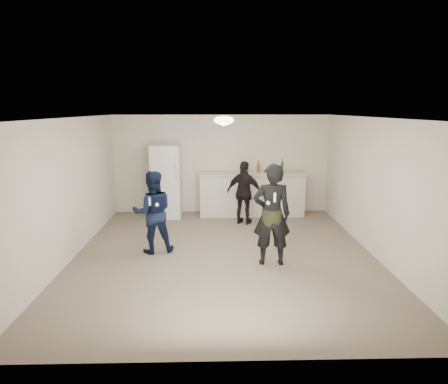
{
  "coord_description": "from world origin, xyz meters",
  "views": [
    {
      "loc": [
        -0.17,
        -6.53,
        2.66
      ],
      "look_at": [
        0.0,
        0.2,
        1.15
      ],
      "focal_mm": 30.0,
      "sensor_mm": 36.0,
      "label": 1
    }
  ],
  "objects_px": {
    "fridge": "(167,181)",
    "shaker": "(242,169)",
    "counter": "(252,195)",
    "spectator": "(245,193)",
    "woman": "(272,215)",
    "man": "(153,212)"
  },
  "relations": [
    {
      "from": "fridge",
      "to": "shaker",
      "type": "relative_size",
      "value": 10.59
    },
    {
      "from": "counter",
      "to": "shaker",
      "type": "xyz_separation_m",
      "value": [
        -0.27,
        -0.04,
        0.65
      ]
    },
    {
      "from": "fridge",
      "to": "spectator",
      "type": "bearing_deg",
      "value": -19.96
    },
    {
      "from": "fridge",
      "to": "woman",
      "type": "relative_size",
      "value": 1.01
    },
    {
      "from": "spectator",
      "to": "counter",
      "type": "bearing_deg",
      "value": -84.02
    },
    {
      "from": "fridge",
      "to": "man",
      "type": "height_order",
      "value": "fridge"
    },
    {
      "from": "shaker",
      "to": "man",
      "type": "height_order",
      "value": "man"
    },
    {
      "from": "counter",
      "to": "spectator",
      "type": "bearing_deg",
      "value": -107.85
    },
    {
      "from": "shaker",
      "to": "fridge",
      "type": "bearing_deg",
      "value": -179.17
    },
    {
      "from": "counter",
      "to": "man",
      "type": "bearing_deg",
      "value": -130.12
    },
    {
      "from": "fridge",
      "to": "man",
      "type": "bearing_deg",
      "value": -88.98
    },
    {
      "from": "shaker",
      "to": "woman",
      "type": "relative_size",
      "value": 0.1
    },
    {
      "from": "spectator",
      "to": "woman",
      "type": "bearing_deg",
      "value": 120.69
    },
    {
      "from": "man",
      "to": "woman",
      "type": "relative_size",
      "value": 0.87
    },
    {
      "from": "man",
      "to": "fridge",
      "type": "bearing_deg",
      "value": -101.86
    },
    {
      "from": "counter",
      "to": "woman",
      "type": "distance_m",
      "value": 3.11
    },
    {
      "from": "shaker",
      "to": "spectator",
      "type": "xyz_separation_m",
      "value": [
        0.02,
        -0.71,
        -0.43
      ]
    },
    {
      "from": "counter",
      "to": "woman",
      "type": "bearing_deg",
      "value": -89.29
    },
    {
      "from": "counter",
      "to": "fridge",
      "type": "distance_m",
      "value": 2.16
    },
    {
      "from": "man",
      "to": "woman",
      "type": "distance_m",
      "value": 2.21
    },
    {
      "from": "fridge",
      "to": "counter",
      "type": "bearing_deg",
      "value": 1.89
    },
    {
      "from": "shaker",
      "to": "man",
      "type": "relative_size",
      "value": 0.11
    }
  ]
}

